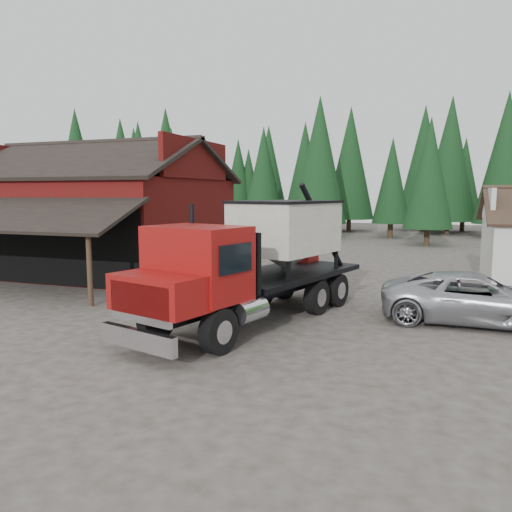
% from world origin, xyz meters
% --- Properties ---
extents(ground, '(120.00, 120.00, 0.00)m').
position_xyz_m(ground, '(0.00, 0.00, 0.00)').
color(ground, '#3E3831').
rests_on(ground, ground).
extents(red_barn, '(12.80, 13.63, 7.18)m').
position_xyz_m(red_barn, '(-11.00, 9.90, 2.69)').
color(red_barn, '#5F0F11').
rests_on(red_barn, ground).
extents(conifer_backdrop, '(76.00, 16.00, 16.00)m').
position_xyz_m(conifer_backdrop, '(0.00, 42.00, 0.00)').
color(conifer_backdrop, '#10321A').
rests_on(conifer_backdrop, ground).
extents(near_pine_a, '(4.40, 4.40, 11.40)m').
position_xyz_m(near_pine_a, '(-22.00, 28.00, 6.39)').
color(near_pine_a, '#382619').
rests_on(near_pine_a, ground).
extents(near_pine_b, '(3.96, 3.96, 10.40)m').
position_xyz_m(near_pine_b, '(6.00, 30.00, 5.89)').
color(near_pine_b, '#382619').
rests_on(near_pine_b, ground).
extents(near_pine_d, '(5.28, 5.28, 13.40)m').
position_xyz_m(near_pine_d, '(-4.00, 34.00, 7.39)').
color(near_pine_d, '#382619').
rests_on(near_pine_d, ground).
extents(feed_truck, '(5.42, 10.64, 4.64)m').
position_xyz_m(feed_truck, '(1.13, 2.11, 2.17)').
color(feed_truck, black).
rests_on(feed_truck, ground).
extents(silver_car, '(6.02, 2.79, 1.67)m').
position_xyz_m(silver_car, '(8.00, 4.27, 0.83)').
color(silver_car, '#AEAFB6').
rests_on(silver_car, ground).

